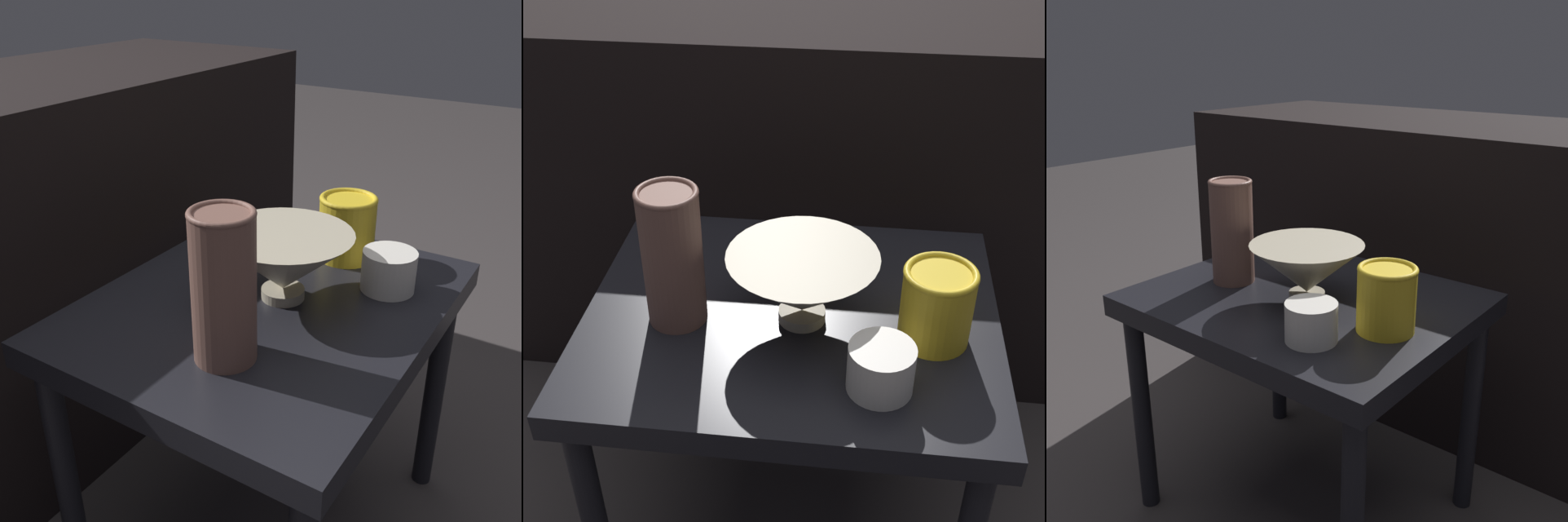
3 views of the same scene
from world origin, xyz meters
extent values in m
plane|color=#383333|center=(0.00, 0.00, 0.00)|extent=(8.00, 8.00, 0.00)
cube|color=black|center=(0.00, 0.00, 0.46)|extent=(0.58, 0.48, 0.04)
cylinder|color=black|center=(-0.26, 0.21, 0.22)|extent=(0.04, 0.04, 0.44)
cylinder|color=black|center=(0.26, 0.21, 0.22)|extent=(0.04, 0.04, 0.44)
cube|color=black|center=(0.00, 0.59, 0.37)|extent=(1.38, 0.50, 0.74)
cylinder|color=#B2A88E|center=(0.02, -0.02, 0.48)|extent=(0.07, 0.07, 0.02)
cone|color=#B2A88E|center=(0.02, -0.02, 0.54)|extent=(0.21, 0.21, 0.09)
cylinder|color=brown|center=(-0.16, -0.03, 0.57)|extent=(0.08, 0.08, 0.20)
torus|color=brown|center=(-0.16, -0.03, 0.67)|extent=(0.08, 0.08, 0.01)
cylinder|color=gold|center=(0.20, -0.04, 0.53)|extent=(0.10, 0.10, 0.11)
torus|color=gold|center=(0.20, -0.04, 0.58)|extent=(0.10, 0.10, 0.01)
cylinder|color=silver|center=(0.13, -0.14, 0.51)|extent=(0.08, 0.08, 0.06)
camera|label=1|loc=(-0.69, -0.42, 0.93)|focal=42.00mm
camera|label=2|loc=(0.09, -0.81, 1.12)|focal=50.00mm
camera|label=3|loc=(0.66, -0.81, 0.91)|focal=42.00mm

